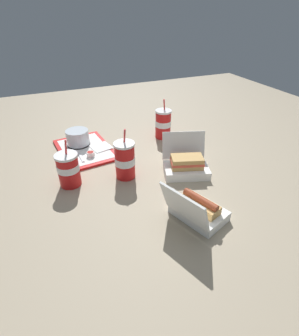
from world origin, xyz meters
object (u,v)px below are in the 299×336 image
at_px(cake_container, 78,138).
at_px(clamshell_sandwich_front, 186,164).
at_px(plastic_fork, 81,157).
at_px(soda_cup_center, 68,169).
at_px(ketchup_cup, 91,154).
at_px(food_tray, 85,150).
at_px(soda_cup_left, 125,160).
at_px(soda_cup_front, 163,124).
at_px(clamshell_hotdog_corner, 197,209).

height_order(cake_container, clamshell_sandwich_front, clamshell_sandwich_front).
relative_size(plastic_fork, clamshell_sandwich_front, 0.45).
bearing_deg(cake_container, soda_cup_center, 164.69).
bearing_deg(ketchup_cup, soda_cup_center, 145.74).
xyz_separation_m(plastic_fork, clamshell_sandwich_front, (-0.31, -0.43, 0.03)).
distance_m(food_tray, plastic_fork, 0.09).
xyz_separation_m(soda_cup_left, soda_cup_front, (0.31, -0.33, -0.00)).
bearing_deg(soda_cup_front, clamshell_sandwich_front, 170.52).
bearing_deg(ketchup_cup, food_tray, 6.91).
bearing_deg(soda_cup_front, soda_cup_center, 115.63).
xyz_separation_m(plastic_fork, clamshell_hotdog_corner, (-0.59, -0.32, 0.02)).
bearing_deg(clamshell_hotdog_corner, plastic_fork, 28.18).
bearing_deg(clamshell_hotdog_corner, clamshell_sandwich_front, -21.35).
bearing_deg(ketchup_cup, clamshell_hotdog_corner, -155.16).
xyz_separation_m(ketchup_cup, clamshell_hotdog_corner, (-0.58, -0.27, 0.01)).
bearing_deg(soda_cup_left, clamshell_hotdog_corner, -156.60).
bearing_deg(food_tray, ketchup_cup, -173.09).
distance_m(food_tray, clamshell_hotdog_corner, 0.73).
relative_size(cake_container, soda_cup_left, 0.53).
distance_m(clamshell_sandwich_front, soda_cup_center, 0.52).
bearing_deg(plastic_fork, soda_cup_left, -148.90).
relative_size(clamshell_hotdog_corner, soda_cup_front, 1.07).
xyz_separation_m(ketchup_cup, soda_cup_front, (0.09, -0.44, 0.06)).
relative_size(soda_cup_left, soda_cup_front, 1.03).
bearing_deg(soda_cup_left, clamshell_sandwich_front, -105.91).
bearing_deg(plastic_fork, cake_container, -9.60).
bearing_deg(plastic_fork, ketchup_cup, -106.87).
bearing_deg(soda_cup_center, clamshell_sandwich_front, -102.29).
distance_m(plastic_fork, clamshell_sandwich_front, 0.53).
bearing_deg(plastic_fork, food_tray, -27.39).
height_order(ketchup_cup, soda_cup_front, soda_cup_front).
distance_m(ketchup_cup, soda_cup_left, 0.26).
relative_size(soda_cup_center, soda_cup_front, 0.93).
bearing_deg(ketchup_cup, clamshell_sandwich_front, -128.01).
relative_size(food_tray, soda_cup_front, 1.77).
relative_size(clamshell_hotdog_corner, soda_cup_center, 1.15).
distance_m(clamshell_sandwich_front, soda_cup_left, 0.28).
xyz_separation_m(soda_cup_center, soda_cup_front, (0.27, -0.57, 0.01)).
xyz_separation_m(cake_container, soda_cup_center, (-0.34, 0.09, 0.02)).
distance_m(plastic_fork, soda_cup_left, 0.29).
bearing_deg(cake_container, food_tray, -159.61).
distance_m(clamshell_hotdog_corner, soda_cup_front, 0.69).
distance_m(ketchup_cup, soda_cup_center, 0.23).
bearing_deg(soda_cup_center, ketchup_cup, -34.26).
bearing_deg(food_tray, soda_cup_center, 157.72).
relative_size(cake_container, ketchup_cup, 3.08).
distance_m(cake_container, clamshell_hotdog_corner, 0.80).
xyz_separation_m(food_tray, clamshell_sandwich_front, (-0.39, -0.39, 0.04)).
height_order(clamshell_sandwich_front, soda_cup_front, soda_cup_front).
height_order(clamshell_hotdog_corner, clamshell_sandwich_front, same).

